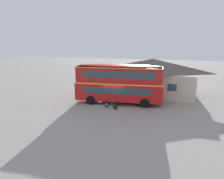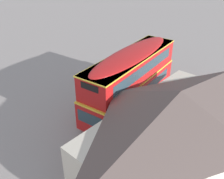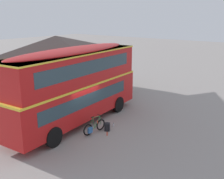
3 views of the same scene
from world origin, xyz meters
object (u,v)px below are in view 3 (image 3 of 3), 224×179
object	(u,v)px
backpack_on_ground	(107,126)
touring_bicycle	(94,127)
water_bottle_red_squeeze	(107,134)
water_bottle_clear_plastic	(113,125)
double_decker_bus	(75,83)

from	to	relation	value
backpack_on_ground	touring_bicycle	bearing A→B (deg)	151.66
water_bottle_red_squeeze	water_bottle_clear_plastic	distance (m)	1.34
double_decker_bus	water_bottle_clear_plastic	size ratio (longest dim) A/B	40.29
backpack_on_ground	water_bottle_red_squeeze	world-z (taller)	backpack_on_ground
double_decker_bus	backpack_on_ground	size ratio (longest dim) A/B	19.79
backpack_on_ground	water_bottle_clear_plastic	xyz separation A→B (m)	(0.70, 0.06, -0.15)
double_decker_bus	water_bottle_red_squeeze	xyz separation A→B (m)	(-0.33, -2.81, -2.53)
touring_bicycle	double_decker_bus	bearing A→B (deg)	75.30
double_decker_bus	water_bottle_red_squeeze	bearing A→B (deg)	-96.65
water_bottle_red_squeeze	water_bottle_clear_plastic	xyz separation A→B (m)	(1.24, 0.49, 0.00)
double_decker_bus	water_bottle_clear_plastic	bearing A→B (deg)	-68.39
touring_bicycle	water_bottle_red_squeeze	xyz separation A→B (m)	(0.19, -0.83, -0.25)
touring_bicycle	water_bottle_red_squeeze	distance (m)	0.89
touring_bicycle	backpack_on_ground	size ratio (longest dim) A/B	3.23
touring_bicycle	water_bottle_clear_plastic	size ratio (longest dim) A/B	6.57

